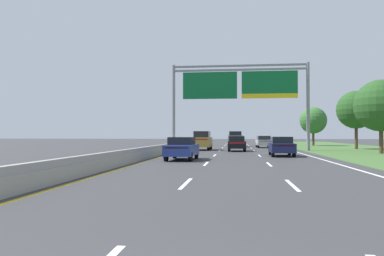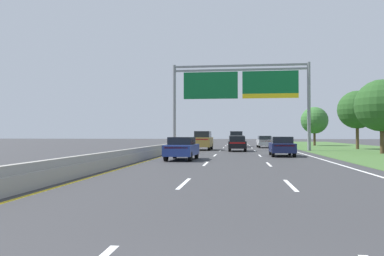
{
  "view_description": "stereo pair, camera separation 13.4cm",
  "coord_description": "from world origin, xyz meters",
  "px_view_note": "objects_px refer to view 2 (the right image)",
  "views": [
    {
      "loc": [
        -0.07,
        -2.68,
        1.74
      ],
      "look_at": [
        -3.17,
        23.51,
        2.21
      ],
      "focal_mm": 34.89,
      "sensor_mm": 36.0,
      "label": 1
    },
    {
      "loc": [
        0.07,
        -2.67,
        1.74
      ],
      "look_at": [
        -3.17,
        23.51,
        2.21
      ],
      "focal_mm": 34.89,
      "sensor_mm": 36.0,
      "label": 2
    }
  ],
  "objects_px": {
    "pickup_truck_grey": "(236,139)",
    "roadside_tree_far": "(357,110)",
    "overhead_sign_gantry": "(240,89)",
    "roadside_tree_distant": "(314,120)",
    "roadside_tree_mid": "(382,106)",
    "car_blue_left_lane_sedan": "(182,148)",
    "car_navy_right_lane_sedan": "(282,146)",
    "car_gold_left_lane_suv": "(203,140)",
    "car_silver_right_lane_sedan": "(264,141)",
    "car_black_centre_lane_sedan": "(237,143)"
  },
  "relations": [
    {
      "from": "roadside_tree_mid",
      "to": "roadside_tree_distant",
      "type": "bearing_deg",
      "value": 92.64
    },
    {
      "from": "roadside_tree_distant",
      "to": "roadside_tree_mid",
      "type": "bearing_deg",
      "value": -87.36
    },
    {
      "from": "car_blue_left_lane_sedan",
      "to": "roadside_tree_far",
      "type": "relative_size",
      "value": 0.64
    },
    {
      "from": "car_silver_right_lane_sedan",
      "to": "roadside_tree_far",
      "type": "xyz_separation_m",
      "value": [
        10.6,
        -3.99,
        3.88
      ]
    },
    {
      "from": "car_navy_right_lane_sedan",
      "to": "car_black_centre_lane_sedan",
      "type": "height_order",
      "value": "same"
    },
    {
      "from": "roadside_tree_far",
      "to": "overhead_sign_gantry",
      "type": "bearing_deg",
      "value": -159.67
    },
    {
      "from": "car_gold_left_lane_suv",
      "to": "roadside_tree_mid",
      "type": "distance_m",
      "value": 18.26
    },
    {
      "from": "car_navy_right_lane_sedan",
      "to": "roadside_tree_far",
      "type": "relative_size",
      "value": 0.64
    },
    {
      "from": "car_black_centre_lane_sedan",
      "to": "roadside_tree_mid",
      "type": "distance_m",
      "value": 14.03
    },
    {
      "from": "overhead_sign_gantry",
      "to": "roadside_tree_distant",
      "type": "distance_m",
      "value": 22.26
    },
    {
      "from": "overhead_sign_gantry",
      "to": "pickup_truck_grey",
      "type": "relative_size",
      "value": 2.77
    },
    {
      "from": "roadside_tree_distant",
      "to": "car_black_centre_lane_sedan",
      "type": "bearing_deg",
      "value": -120.05
    },
    {
      "from": "car_blue_left_lane_sedan",
      "to": "car_silver_right_lane_sedan",
      "type": "relative_size",
      "value": 1.0
    },
    {
      "from": "pickup_truck_grey",
      "to": "car_black_centre_lane_sedan",
      "type": "bearing_deg",
      "value": 179.74
    },
    {
      "from": "car_silver_right_lane_sedan",
      "to": "roadside_tree_distant",
      "type": "relative_size",
      "value": 0.74
    },
    {
      "from": "overhead_sign_gantry",
      "to": "car_navy_right_lane_sedan",
      "type": "xyz_separation_m",
      "value": [
        3.27,
        -10.43,
        -5.97
      ]
    },
    {
      "from": "car_blue_left_lane_sedan",
      "to": "car_silver_right_lane_sedan",
      "type": "distance_m",
      "value": 26.0
    },
    {
      "from": "car_blue_left_lane_sedan",
      "to": "roadside_tree_mid",
      "type": "bearing_deg",
      "value": -57.08
    },
    {
      "from": "car_silver_right_lane_sedan",
      "to": "car_black_centre_lane_sedan",
      "type": "xyz_separation_m",
      "value": [
        -3.55,
        -10.91,
        0.0
      ]
    },
    {
      "from": "roadside_tree_mid",
      "to": "car_black_centre_lane_sedan",
      "type": "bearing_deg",
      "value": 163.72
    },
    {
      "from": "car_navy_right_lane_sedan",
      "to": "roadside_tree_mid",
      "type": "xyz_separation_m",
      "value": [
        9.46,
        4.84,
        3.56
      ]
    },
    {
      "from": "roadside_tree_far",
      "to": "car_gold_left_lane_suv",
      "type": "bearing_deg",
      "value": -165.8
    },
    {
      "from": "pickup_truck_grey",
      "to": "car_silver_right_lane_sedan",
      "type": "relative_size",
      "value": 1.22
    },
    {
      "from": "car_black_centre_lane_sedan",
      "to": "roadside_tree_far",
      "type": "xyz_separation_m",
      "value": [
        14.14,
        6.92,
        3.88
      ]
    },
    {
      "from": "car_gold_left_lane_suv",
      "to": "roadside_tree_mid",
      "type": "bearing_deg",
      "value": -109.46
    },
    {
      "from": "car_black_centre_lane_sedan",
      "to": "roadside_tree_mid",
      "type": "height_order",
      "value": "roadside_tree_mid"
    },
    {
      "from": "car_navy_right_lane_sedan",
      "to": "car_gold_left_lane_suv",
      "type": "bearing_deg",
      "value": 35.14
    },
    {
      "from": "car_blue_left_lane_sedan",
      "to": "roadside_tree_far",
      "type": "bearing_deg",
      "value": -38.97
    },
    {
      "from": "roadside_tree_far",
      "to": "roadside_tree_distant",
      "type": "distance_m",
      "value": 13.85
    },
    {
      "from": "car_silver_right_lane_sedan",
      "to": "roadside_tree_distant",
      "type": "bearing_deg",
      "value": -42.5
    },
    {
      "from": "pickup_truck_grey",
      "to": "roadside_tree_far",
      "type": "distance_m",
      "value": 16.24
    },
    {
      "from": "pickup_truck_grey",
      "to": "car_blue_left_lane_sedan",
      "type": "height_order",
      "value": "pickup_truck_grey"
    },
    {
      "from": "overhead_sign_gantry",
      "to": "roadside_tree_far",
      "type": "bearing_deg",
      "value": 20.33
    },
    {
      "from": "overhead_sign_gantry",
      "to": "roadside_tree_far",
      "type": "distance_m",
      "value": 14.91
    },
    {
      "from": "pickup_truck_grey",
      "to": "roadside_tree_far",
      "type": "xyz_separation_m",
      "value": [
        14.33,
        -6.73,
        3.62
      ]
    },
    {
      "from": "car_blue_left_lane_sedan",
      "to": "car_black_centre_lane_sedan",
      "type": "distance_m",
      "value": 14.54
    },
    {
      "from": "overhead_sign_gantry",
      "to": "roadside_tree_mid",
      "type": "distance_m",
      "value": 14.11
    },
    {
      "from": "car_blue_left_lane_sedan",
      "to": "car_navy_right_lane_sedan",
      "type": "distance_m",
      "value": 9.11
    },
    {
      "from": "car_navy_right_lane_sedan",
      "to": "roadside_tree_far",
      "type": "distance_m",
      "value": 19.21
    },
    {
      "from": "car_blue_left_lane_sedan",
      "to": "car_black_centre_lane_sedan",
      "type": "relative_size",
      "value": 1.01
    },
    {
      "from": "pickup_truck_grey",
      "to": "car_silver_right_lane_sedan",
      "type": "distance_m",
      "value": 4.64
    },
    {
      "from": "car_black_centre_lane_sedan",
      "to": "car_gold_left_lane_suv",
      "type": "relative_size",
      "value": 0.93
    },
    {
      "from": "overhead_sign_gantry",
      "to": "car_navy_right_lane_sedan",
      "type": "height_order",
      "value": "overhead_sign_gantry"
    },
    {
      "from": "car_gold_left_lane_suv",
      "to": "roadside_tree_mid",
      "type": "xyz_separation_m",
      "value": [
        16.87,
        -6.17,
        3.28
      ]
    },
    {
      "from": "overhead_sign_gantry",
      "to": "car_navy_right_lane_sedan",
      "type": "relative_size",
      "value": 3.39
    },
    {
      "from": "roadside_tree_mid",
      "to": "roadside_tree_distant",
      "type": "height_order",
      "value": "roadside_tree_mid"
    },
    {
      "from": "car_navy_right_lane_sedan",
      "to": "car_gold_left_lane_suv",
      "type": "xyz_separation_m",
      "value": [
        -7.41,
        11.01,
        0.28
      ]
    },
    {
      "from": "pickup_truck_grey",
      "to": "roadside_tree_distant",
      "type": "bearing_deg",
      "value": -61.24
    },
    {
      "from": "car_blue_left_lane_sedan",
      "to": "roadside_tree_mid",
      "type": "distance_m",
      "value": 19.99
    },
    {
      "from": "car_blue_left_lane_sedan",
      "to": "pickup_truck_grey",
      "type": "bearing_deg",
      "value": -5.83
    }
  ]
}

